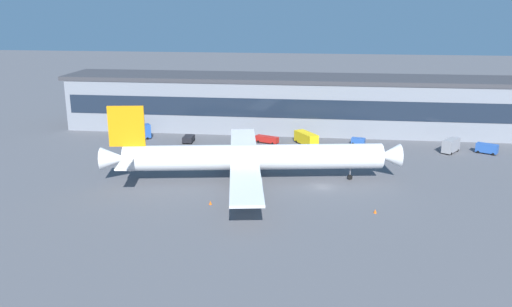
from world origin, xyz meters
TOP-DOWN VIEW (x-y plane):
  - ground_plane at (0.00, 0.00)m, footprint 600.00×600.00m
  - terminal_building at (0.00, 51.58)m, footprint 155.86×19.22m
  - airliner at (-15.76, 2.05)m, footprint 64.22×55.45m
  - stair_truck at (32.53, 30.62)m, footprint 5.40×6.29m
  - crew_van at (41.67, 30.77)m, footprint 5.61×4.45m
  - catering_truck at (-51.75, 33.98)m, footprint 7.49×6.01m
  - baggage_tug at (9.56, 35.79)m, footprint 3.96×2.77m
  - fuel_truck at (-4.65, 34.17)m, footprint 6.91×8.58m
  - belt_loader at (-15.37, 34.46)m, footprint 6.67×4.37m
  - pushback_tractor at (-36.87, 32.81)m, footprint 2.73×4.86m
  - traffic_cone_0 at (9.67, -13.49)m, footprint 0.59×0.59m
  - traffic_cone_1 at (-21.31, -12.94)m, footprint 0.59×0.59m

SIDE VIEW (x-z plane):
  - ground_plane at x=0.00m, z-range 0.00..0.00m
  - traffic_cone_1 at x=-21.31m, z-range 0.00..0.73m
  - traffic_cone_0 at x=9.67m, z-range 0.00..0.74m
  - pushback_tractor at x=-36.87m, z-range 0.17..1.92m
  - baggage_tug at x=9.56m, z-range 0.16..2.01m
  - belt_loader at x=-15.37m, z-range 0.18..2.13m
  - crew_van at x=41.67m, z-range 0.18..2.73m
  - fuel_truck at x=-4.65m, z-range 0.21..3.56m
  - stair_truck at x=32.53m, z-range 0.20..3.75m
  - catering_truck at x=-51.75m, z-range 0.22..4.37m
  - airliner at x=-15.76m, z-range -3.03..13.63m
  - terminal_building at x=0.00m, z-range 0.02..16.21m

